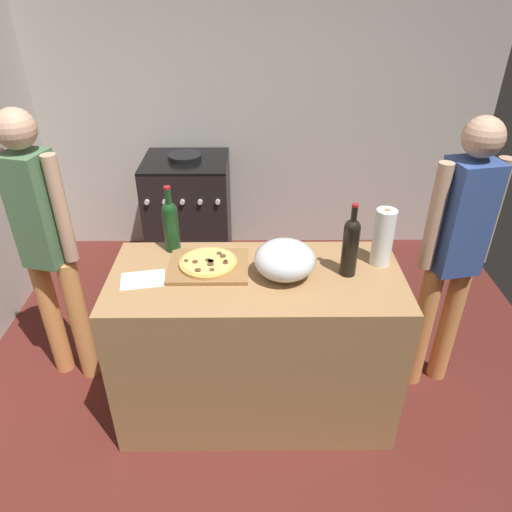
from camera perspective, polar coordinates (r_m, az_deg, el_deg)
name	(u,v)px	position (r m, az deg, el deg)	size (l,w,h in m)	color
ground_plane	(247,334)	(3.42, -1.02, -9.23)	(4.02, 3.23, 0.02)	#511E19
kitchen_wall_rear	(247,97)	(4.06, -1.06, 18.38)	(4.02, 0.10, 2.60)	#BCB7AD
counter	(256,345)	(2.64, 0.02, -10.54)	(1.46, 0.66, 0.91)	#9E7247
cutting_board	(209,266)	(2.42, -5.68, -1.21)	(0.40, 0.32, 0.02)	olive
pizza	(208,263)	(2.41, -5.70, -0.79)	(0.29, 0.29, 0.03)	tan
mixing_bowl	(285,260)	(2.31, 3.46, -0.45)	(0.30, 0.30, 0.18)	#B2B2B7
paper_towel_roll	(383,237)	(2.46, 14.92, 2.17)	(0.10, 0.10, 0.30)	white
wine_bottle_amber	(171,223)	(2.53, -10.13, 3.84)	(0.08, 0.08, 0.37)	#143819
wine_bottle_clear	(351,245)	(2.33, 11.21, 1.35)	(0.08, 0.08, 0.38)	black
recipe_sheet	(143,280)	(2.39, -13.34, -2.75)	(0.21, 0.15, 0.00)	white
stove	(189,213)	(4.00, -7.97, 5.14)	(0.66, 0.61, 0.96)	black
person_in_stripes	(45,241)	(2.81, -23.87, 1.67)	(0.36, 0.24, 1.66)	#D88C4C
person_in_red	(456,247)	(2.74, 22.70, 1.01)	(0.39, 0.24, 1.64)	#D88C4C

